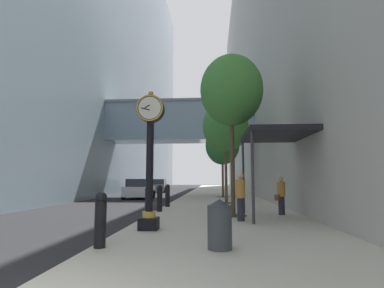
{
  "coord_description": "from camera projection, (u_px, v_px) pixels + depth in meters",
  "views": [
    {
      "loc": [
        2.7,
        -3.0,
        1.62
      ],
      "look_at": [
        0.95,
        22.31,
        4.52
      ],
      "focal_mm": 28.62,
      "sensor_mm": 36.0,
      "label": 1
    }
  ],
  "objects": [
    {
      "name": "pedestrian_walking",
      "position": [
        281.0,
        195.0,
        12.76
      ],
      "size": [
        0.52,
        0.47,
        1.59
      ],
      "color": "#23232D",
      "rests_on": "sidewalk_right"
    },
    {
      "name": "bollard_fifth",
      "position": [
        168.0,
        195.0,
        16.49
      ],
      "size": [
        0.27,
        0.27,
        1.2
      ],
      "color": "black",
      "rests_on": "sidewalk_right"
    },
    {
      "name": "building_block_right",
      "position": [
        286.0,
        41.0,
        33.88
      ],
      "size": [
        9.0,
        80.0,
        33.75
      ],
      "color": "#B7B2A8",
      "rests_on": "ground"
    },
    {
      "name": "street_tree_near",
      "position": [
        231.0,
        91.0,
        12.94
      ],
      "size": [
        2.64,
        2.64,
        6.74
      ],
      "color": "#333335",
      "rests_on": "sidewalk_right"
    },
    {
      "name": "sidewalk_right",
      "position": [
        218.0,
        194.0,
        32.5
      ],
      "size": [
        6.34,
        80.0,
        0.14
      ],
      "primitive_type": "cube",
      "color": "beige",
      "rests_on": "ground"
    },
    {
      "name": "building_block_left",
      "position": [
        91.0,
        22.0,
        35.72
      ],
      "size": [
        22.67,
        80.0,
        39.85
      ],
      "color": "#93A8B7",
      "rests_on": "ground"
    },
    {
      "name": "bollard_third",
      "position": [
        148.0,
        202.0,
        11.58
      ],
      "size": [
        0.27,
        0.27,
        1.2
      ],
      "color": "black",
      "rests_on": "sidewalk_right"
    },
    {
      "name": "street_clock",
      "position": [
        150.0,
        152.0,
        9.2
      ],
      "size": [
        0.84,
        0.55,
        4.18
      ],
      "color": "black",
      "rests_on": "sidewalk_right"
    },
    {
      "name": "street_tree_mid_far",
      "position": [
        222.0,
        145.0,
        25.84
      ],
      "size": [
        2.86,
        2.86,
        5.96
      ],
      "color": "#333335",
      "rests_on": "sidewalk_right"
    },
    {
      "name": "car_white_mid",
      "position": [
        139.0,
        189.0,
        25.33
      ],
      "size": [
        2.08,
        4.06,
        1.62
      ],
      "color": "silver",
      "rests_on": "ground"
    },
    {
      "name": "street_tree_mid_near",
      "position": [
        225.0,
        126.0,
        19.39
      ],
      "size": [
        2.89,
        2.89,
        6.5
      ],
      "color": "#333335",
      "rests_on": "sidewalk_right"
    },
    {
      "name": "ground_plane",
      "position": [
        186.0,
        196.0,
        29.73
      ],
      "size": [
        110.0,
        110.0,
        0.0
      ],
      "primitive_type": "plane",
      "color": "#262628",
      "rests_on": "ground"
    },
    {
      "name": "trash_bin",
      "position": [
        220.0,
        223.0,
        6.52
      ],
      "size": [
        0.53,
        0.53,
        1.05
      ],
      "color": "#383D42",
      "rests_on": "sidewalk_right"
    },
    {
      "name": "pedestrian_by_clock",
      "position": [
        241.0,
        195.0,
        10.92
      ],
      "size": [
        0.48,
        0.48,
        1.7
      ],
      "color": "#23232D",
      "rests_on": "sidewalk_right"
    },
    {
      "name": "bollard_fourth",
      "position": [
        160.0,
        198.0,
        14.04
      ],
      "size": [
        0.27,
        0.27,
        1.2
      ],
      "color": "black",
      "rests_on": "sidewalk_right"
    },
    {
      "name": "car_grey_near",
      "position": [
        159.0,
        186.0,
        37.59
      ],
      "size": [
        2.16,
        4.14,
        1.6
      ],
      "color": "slate",
      "rests_on": "ground"
    },
    {
      "name": "bollard_nearest",
      "position": [
        101.0,
        218.0,
        6.68
      ],
      "size": [
        0.27,
        0.27,
        1.2
      ],
      "color": "black",
      "rests_on": "sidewalk_right"
    },
    {
      "name": "storefront_awning",
      "position": [
        274.0,
        136.0,
        11.95
      ],
      "size": [
        2.4,
        3.6,
        3.3
      ],
      "color": "black",
      "rests_on": "sidewalk_right"
    }
  ]
}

